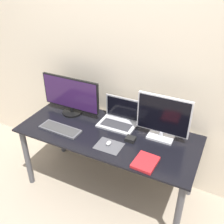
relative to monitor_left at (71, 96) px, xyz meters
The scene contains 11 objects.
ground_plane 1.15m from the monitor_left, 45.91° to the right, with size 12.00×12.00×0.00m, color gray.
wall_back 0.65m from the monitor_left, 27.93° to the left, with size 7.00×0.05×2.50m.
desk 0.60m from the monitor_left, 17.61° to the right, with size 1.67×0.70×0.70m.
monitor_left is the anchor object (origin of this frame).
monitor_right 0.95m from the monitor_left, ahead, with size 0.47×0.16×0.41m.
laptop 0.54m from the monitor_left, ahead, with size 0.35×0.24×0.25m.
keyboard 0.37m from the monitor_left, 77.34° to the right, with size 0.41×0.16×0.02m.
mousepad 0.70m from the monitor_left, 28.59° to the right, with size 0.23×0.18×0.00m.
mouse 0.68m from the monitor_left, 27.89° to the right, with size 0.04×0.06×0.03m.
book 1.04m from the monitor_left, 22.34° to the right, with size 0.18×0.22×0.03m.
power_brick 0.77m from the monitor_left, 13.03° to the right, with size 0.08×0.07×0.04m.
Camera 1 is at (0.91, -1.39, 2.11)m, focal length 42.00 mm.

